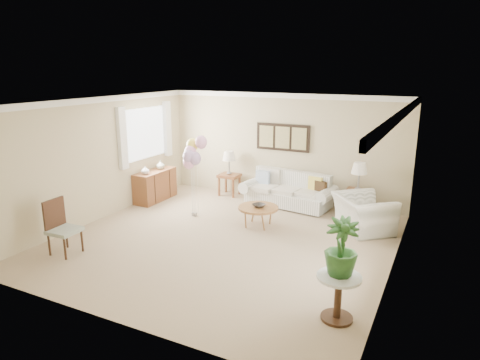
% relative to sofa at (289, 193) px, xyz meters
% --- Properties ---
extents(ground_plane, '(6.00, 6.00, 0.00)m').
position_rel_sofa_xyz_m(ground_plane, '(-0.34, -2.56, -0.32)').
color(ground_plane, tan).
extents(room_shell, '(6.04, 6.04, 2.60)m').
position_rel_sofa_xyz_m(room_shell, '(-0.45, -2.47, 1.31)').
color(room_shell, '#BCB389').
rests_on(room_shell, ground).
extents(wall_art_triptych, '(1.35, 0.06, 0.65)m').
position_rel_sofa_xyz_m(wall_art_triptych, '(-0.34, 0.40, 1.23)').
color(wall_art_triptych, black).
rests_on(wall_art_triptych, ground).
extents(sofa, '(2.27, 1.06, 0.80)m').
position_rel_sofa_xyz_m(sofa, '(0.00, 0.00, 0.00)').
color(sofa, white).
rests_on(sofa, ground).
extents(end_table_left, '(0.50, 0.46, 0.55)m').
position_rel_sofa_xyz_m(end_table_left, '(-1.66, 0.12, 0.15)').
color(end_table_left, brown).
rests_on(end_table_left, ground).
extents(end_table_right, '(0.51, 0.47, 0.56)m').
position_rel_sofa_xyz_m(end_table_right, '(1.58, 0.08, 0.15)').
color(end_table_right, brown).
rests_on(end_table_right, ground).
extents(lamp_left, '(0.34, 0.34, 0.60)m').
position_rel_sofa_xyz_m(lamp_left, '(-1.66, 0.12, 0.69)').
color(lamp_left, gray).
rests_on(lamp_left, end_table_left).
extents(lamp_right, '(0.35, 0.35, 0.62)m').
position_rel_sofa_xyz_m(lamp_right, '(1.58, 0.08, 0.72)').
color(lamp_right, gray).
rests_on(lamp_right, end_table_right).
extents(coffee_table, '(0.83, 0.83, 0.42)m').
position_rel_sofa_xyz_m(coffee_table, '(-0.09, -1.58, 0.07)').
color(coffee_table, '#925A2B').
rests_on(coffee_table, ground).
extents(decor_bowl, '(0.34, 0.34, 0.06)m').
position_rel_sofa_xyz_m(decor_bowl, '(-0.07, -1.59, 0.14)').
color(decor_bowl, '#2A2622').
rests_on(decor_bowl, coffee_table).
extents(armchair, '(1.44, 1.46, 0.71)m').
position_rel_sofa_xyz_m(armchair, '(1.89, -0.87, 0.04)').
color(armchair, white).
rests_on(armchair, ground).
extents(side_table, '(0.57, 0.57, 0.62)m').
position_rel_sofa_xyz_m(side_table, '(2.22, -4.22, 0.15)').
color(side_table, silver).
rests_on(side_table, ground).
extents(potted_plant, '(0.52, 0.52, 0.75)m').
position_rel_sofa_xyz_m(potted_plant, '(2.21, -4.18, 0.68)').
color(potted_plant, '#244820').
rests_on(potted_plant, side_table).
extents(accent_chair, '(0.50, 0.50, 0.98)m').
position_rel_sofa_xyz_m(accent_chair, '(-2.64, -4.32, 0.19)').
color(accent_chair, gray).
rests_on(accent_chair, ground).
extents(credenza, '(0.46, 1.20, 0.74)m').
position_rel_sofa_xyz_m(credenza, '(-3.10, -1.06, 0.05)').
color(credenza, brown).
rests_on(credenza, ground).
extents(vase_white, '(0.23, 0.23, 0.20)m').
position_rel_sofa_xyz_m(vase_white, '(-3.08, -1.43, 0.52)').
color(vase_white, white).
rests_on(vase_white, credenza).
extents(vase_sage, '(0.22, 0.22, 0.21)m').
position_rel_sofa_xyz_m(vase_sage, '(-3.08, -0.84, 0.53)').
color(vase_sage, '#A8B3A0').
rests_on(vase_sage, credenza).
extents(balloon_cluster, '(0.51, 0.47, 1.80)m').
position_rel_sofa_xyz_m(balloon_cluster, '(-1.62, -1.62, 1.10)').
color(balloon_cluster, gray).
rests_on(balloon_cluster, ground).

